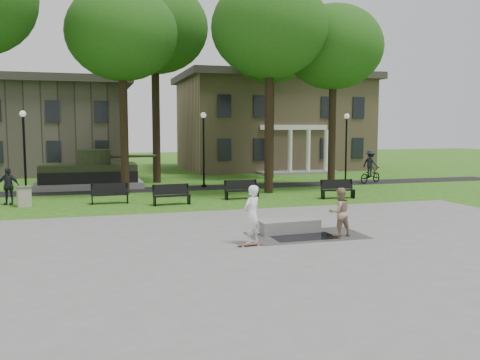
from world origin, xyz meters
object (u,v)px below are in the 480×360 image
object	(u,v)px
trash_bin	(24,196)
cyclist	(370,170)
skateboarder	(252,215)
friend_watching	(339,212)
concrete_block	(288,226)
park_bench_0	(110,193)

from	to	relation	value
trash_bin	cyclist	bearing A→B (deg)	11.80
skateboarder	friend_watching	distance (m)	3.26
concrete_block	friend_watching	xyz separation A→B (m)	(1.44, -1.18, 0.62)
skateboarder	trash_bin	xyz separation A→B (m)	(-8.03, 10.71, -0.48)
concrete_block	skateboarder	world-z (taller)	skateboarder
concrete_block	skateboarder	bearing A→B (deg)	-141.63
park_bench_0	cyclist	bearing A→B (deg)	15.01
friend_watching	cyclist	world-z (taller)	cyclist
skateboarder	park_bench_0	xyz separation A→B (m)	(-4.06, 10.52, -0.45)
cyclist	skateboarder	bearing A→B (deg)	114.80
concrete_block	skateboarder	size ratio (longest dim) A/B	1.16
cyclist	trash_bin	world-z (taller)	cyclist
park_bench_0	trash_bin	bearing A→B (deg)	177.26
concrete_block	skateboarder	xyz separation A→B (m)	(-1.81, -1.43, 0.72)
concrete_block	cyclist	bearing A→B (deg)	49.98
trash_bin	park_bench_0	bearing A→B (deg)	-2.77
skateboarder	cyclist	xyz separation A→B (m)	(13.34, 15.17, -0.05)
friend_watching	park_bench_0	xyz separation A→B (m)	(-7.30, 10.27, -0.34)
cyclist	trash_bin	xyz separation A→B (m)	(-21.37, -4.46, -0.44)
friend_watching	concrete_block	bearing A→B (deg)	-43.15
cyclist	trash_bin	bearing A→B (deg)	77.93
concrete_block	friend_watching	bearing A→B (deg)	-39.41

